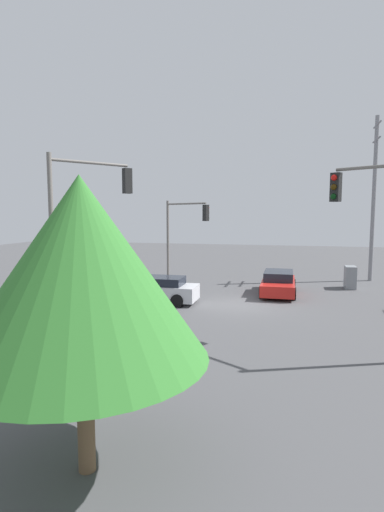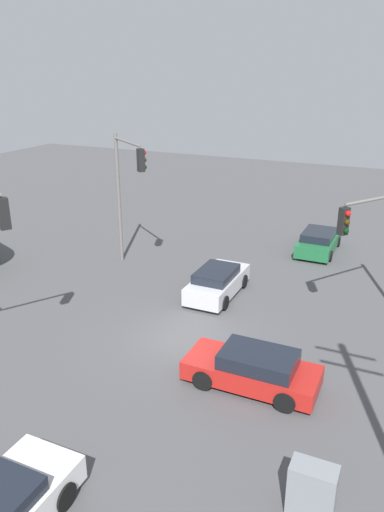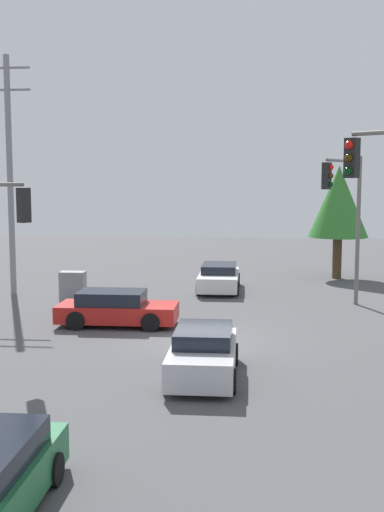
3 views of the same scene
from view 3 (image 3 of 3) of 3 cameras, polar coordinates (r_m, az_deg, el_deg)
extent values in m
plane|color=#4C4C4F|center=(22.48, 0.49, -7.40)|extent=(80.00, 80.00, 0.00)
cube|color=red|center=(24.57, -6.62, -4.99)|extent=(4.50, 1.85, 0.64)
cube|color=black|center=(24.51, -7.15, -3.67)|extent=(2.47, 1.63, 0.50)
cylinder|color=black|center=(25.22, -3.09, -5.03)|extent=(0.70, 0.22, 0.70)
cylinder|color=black|center=(23.52, -3.71, -5.90)|extent=(0.70, 0.22, 0.70)
cylinder|color=black|center=(25.76, -9.26, -4.85)|extent=(0.70, 0.22, 0.70)
cylinder|color=black|center=(24.10, -10.30, -5.68)|extent=(0.70, 0.22, 0.70)
cylinder|color=black|center=(12.45, -12.16, -18.04)|extent=(0.22, 0.60, 0.60)
cube|color=silver|center=(18.12, 1.01, -9.02)|extent=(1.76, 4.17, 0.77)
cube|color=black|center=(18.17, 1.06, -7.02)|extent=(1.55, 2.29, 0.42)
cylinder|color=black|center=(16.91, 3.57, -11.04)|extent=(0.22, 0.66, 0.66)
cylinder|color=black|center=(17.04, -2.18, -10.89)|extent=(0.22, 0.66, 0.66)
cylinder|color=black|center=(19.39, 3.78, -8.70)|extent=(0.22, 0.66, 0.66)
cylinder|color=black|center=(19.50, -1.20, -8.60)|extent=(0.22, 0.66, 0.66)
cube|color=silver|center=(32.06, 2.41, -2.12)|extent=(1.91, 4.51, 0.72)
cube|color=black|center=(32.20, 2.43, -1.07)|extent=(1.68, 2.48, 0.40)
cylinder|color=black|center=(30.69, 3.98, -2.91)|extent=(0.22, 0.70, 0.70)
cylinder|color=black|center=(30.77, 0.59, -2.87)|extent=(0.22, 0.70, 0.70)
cylinder|color=black|center=(33.44, 4.08, -2.11)|extent=(0.22, 0.70, 0.70)
cylinder|color=black|center=(33.53, 0.97, -2.07)|extent=(0.22, 0.70, 0.70)
cylinder|color=slate|center=(29.12, 14.53, 2.15)|extent=(0.18, 0.18, 6.54)
cylinder|color=slate|center=(27.46, 13.39, 8.23)|extent=(1.86, 2.98, 0.12)
cube|color=black|center=(25.89, 11.88, 6.98)|extent=(0.42, 0.44, 1.05)
sphere|color=red|center=(25.83, 12.25, 7.72)|extent=(0.22, 0.22, 0.22)
sphere|color=#392605|center=(25.82, 12.23, 6.98)|extent=(0.22, 0.22, 0.22)
sphere|color=black|center=(25.82, 12.21, 6.23)|extent=(0.22, 0.22, 0.22)
cube|color=black|center=(17.62, 14.03, 8.45)|extent=(0.44, 0.43, 1.05)
sphere|color=red|center=(17.48, 13.79, 9.57)|extent=(0.22, 0.22, 0.22)
sphere|color=#392605|center=(17.47, 13.75, 8.47)|extent=(0.22, 0.22, 0.22)
sphere|color=black|center=(17.46, 13.72, 7.37)|extent=(0.22, 0.22, 0.22)
cube|color=black|center=(20.02, -14.73, 4.39)|extent=(0.42, 0.44, 1.05)
sphere|color=red|center=(20.15, -15.05, 5.35)|extent=(0.22, 0.22, 0.22)
sphere|color=#392605|center=(20.16, -15.02, 4.40)|extent=(0.22, 0.22, 0.22)
sphere|color=black|center=(20.18, -14.99, 3.44)|extent=(0.22, 0.22, 0.22)
cylinder|color=gray|center=(31.79, -15.87, 6.77)|extent=(0.28, 0.28, 11.29)
cylinder|color=gray|center=(32.21, -16.17, 15.78)|extent=(2.20, 0.12, 0.12)
cylinder|color=gray|center=(32.06, -16.11, 14.02)|extent=(2.20, 0.12, 0.12)
cube|color=gray|center=(29.38, -10.54, -2.74)|extent=(1.12, 0.64, 1.41)
cylinder|color=#4C3823|center=(36.94, 12.77, -0.14)|extent=(0.51, 0.51, 2.34)
cone|color=#337A2D|center=(36.71, 12.90, 4.75)|extent=(3.33, 3.33, 3.96)
camera|label=1|loc=(30.46, 42.84, 3.48)|focal=28.00mm
camera|label=2|loc=(38.72, -8.73, 13.62)|focal=35.00mm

